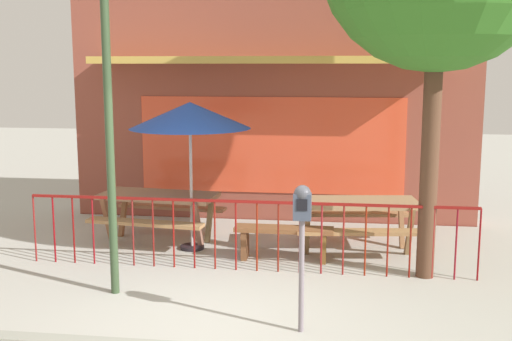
% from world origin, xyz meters
% --- Properties ---
extents(ground, '(40.00, 40.00, 0.00)m').
position_xyz_m(ground, '(0.00, 0.00, 0.00)').
color(ground, '#A6A59C').
extents(pub_storefront, '(7.17, 1.23, 5.25)m').
position_xyz_m(pub_storefront, '(0.00, 4.81, 2.61)').
color(pub_storefront, maroon).
rests_on(pub_storefront, ground).
extents(patio_fence_front, '(6.05, 0.04, 0.97)m').
position_xyz_m(patio_fence_front, '(0.00, 1.72, 0.66)').
color(patio_fence_front, maroon).
rests_on(patio_fence_front, ground).
extents(picnic_table_left, '(1.94, 1.55, 0.79)m').
position_xyz_m(picnic_table_left, '(-1.56, 2.92, 0.61)').
color(picnic_table_left, '#986F51').
rests_on(picnic_table_left, ground).
extents(picnic_table_right, '(1.95, 1.57, 0.79)m').
position_xyz_m(picnic_table_right, '(1.47, 2.83, 0.61)').
color(picnic_table_right, '#977753').
rests_on(picnic_table_right, ground).
extents(patio_umbrella, '(1.78, 1.78, 2.21)m').
position_xyz_m(patio_umbrella, '(-0.97, 2.62, 2.01)').
color(patio_umbrella, black).
rests_on(patio_umbrella, ground).
extents(patio_bench, '(1.40, 0.33, 0.48)m').
position_xyz_m(patio_bench, '(0.46, 2.25, 0.35)').
color(patio_bench, brown).
rests_on(patio_bench, ground).
extents(parking_meter_near, '(0.18, 0.17, 1.55)m').
position_xyz_m(parking_meter_near, '(0.86, -0.16, 1.20)').
color(parking_meter_near, slate).
rests_on(parking_meter_near, ground).
extents(street_lamp, '(0.28, 0.28, 3.80)m').
position_xyz_m(street_lamp, '(-1.46, 0.67, 2.49)').
color(street_lamp, '#32462B').
rests_on(street_lamp, ground).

